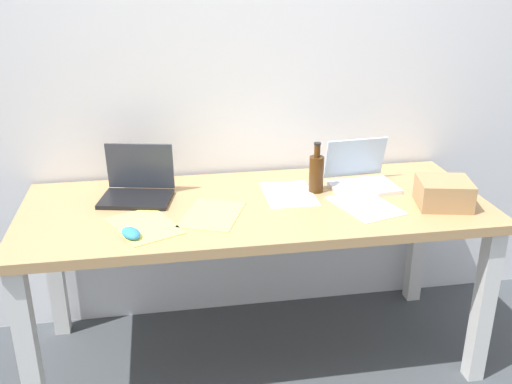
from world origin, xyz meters
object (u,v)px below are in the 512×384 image
at_px(desk, 256,223).
at_px(beer_bottle, 316,173).
at_px(laptop_right, 360,177).
at_px(cardboard_box, 444,193).
at_px(computer_mouse, 131,233).
at_px(laptop_left, 138,187).

height_order(desk, beer_bottle, beer_bottle).
xyz_separation_m(laptop_right, cardboard_box, (0.26, -0.27, 0.01)).
bearing_deg(laptop_right, computer_mouse, -160.39).
distance_m(beer_bottle, cardboard_box, 0.54).
relative_size(laptop_left, cardboard_box, 1.58).
relative_size(laptop_right, cardboard_box, 1.44).
relative_size(beer_bottle, cardboard_box, 1.07).
bearing_deg(desk, beer_bottle, 17.01).
distance_m(beer_bottle, computer_mouse, 0.85).
bearing_deg(cardboard_box, laptop_right, 134.31).
xyz_separation_m(desk, laptop_right, (0.49, 0.12, 0.14)).
distance_m(desk, beer_bottle, 0.34).
distance_m(computer_mouse, cardboard_box, 1.27).
bearing_deg(cardboard_box, desk, 168.47).
bearing_deg(computer_mouse, beer_bottle, -2.69).
bearing_deg(desk, computer_mouse, -154.57).
bearing_deg(desk, laptop_right, 13.17).
xyz_separation_m(desk, computer_mouse, (-0.51, -0.24, 0.11)).
relative_size(desk, laptop_right, 6.44).
xyz_separation_m(desk, laptop_left, (-0.49, 0.14, 0.14)).
height_order(beer_bottle, computer_mouse, beer_bottle).
height_order(desk, laptop_right, laptop_right).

